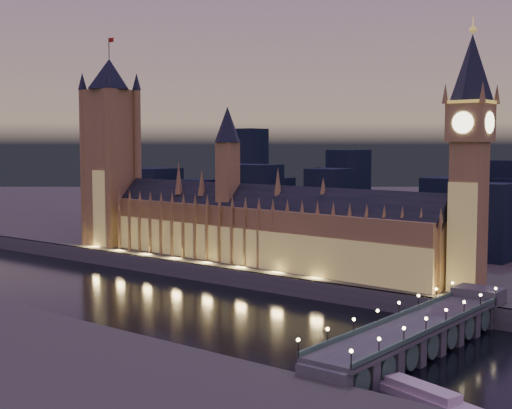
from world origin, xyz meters
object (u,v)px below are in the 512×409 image
Objects in this scene: river_boat at (422,396)px; westminster_bridge at (421,334)px; victoria_tower at (110,143)px; palace_of_westminster at (257,226)px; elizabeth_tower at (470,140)px.

westminster_bridge is at bearing 116.26° from river_boat.
victoria_tower is at bearing 157.01° from river_boat.
river_boat is (139.68, -105.75, -24.81)m from palace_of_westminster.
victoria_tower is 279.16m from river_boat.
palace_of_westminster is 1.86× the size of elizabeth_tower.
elizabeth_tower is 91.18m from westminster_bridge.
palace_of_westminster is at bearing 142.87° from river_boat.
elizabeth_tower is 2.59× the size of river_boat.
palace_of_westminster is 1.79× the size of westminster_bridge.
palace_of_westminster is at bearing -179.91° from elizabeth_tower.
victoria_tower is 2.88× the size of river_boat.
palace_of_westminster is 1.68× the size of victoria_tower.
victoria_tower reaches higher than westminster_bridge.
westminster_bridge is (119.68, -65.21, -20.37)m from palace_of_westminster.
elizabeth_tower reaches higher than palace_of_westminster.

